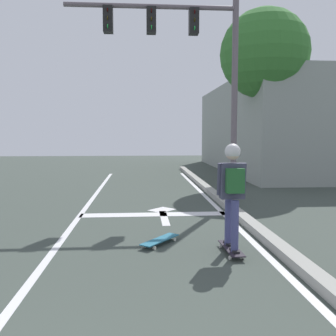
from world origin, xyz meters
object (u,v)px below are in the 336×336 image
(skateboard, at_px, (231,249))
(skater, at_px, (232,183))
(traffic_signal_mast, at_px, (186,52))
(spare_skateboard, at_px, (160,240))
(roadside_tree, at_px, (264,54))

(skateboard, distance_m, skater, 1.00)
(skateboard, distance_m, traffic_signal_mast, 5.75)
(skateboard, xyz_separation_m, spare_skateboard, (-1.05, 0.54, -0.00))
(skateboard, relative_size, roadside_tree, 0.13)
(traffic_signal_mast, bearing_deg, roadside_tree, 46.85)
(spare_skateboard, bearing_deg, skateboard, -27.03)
(skater, height_order, roadside_tree, roadside_tree)
(skater, xyz_separation_m, spare_skateboard, (-1.05, 0.56, -1.00))
(traffic_signal_mast, relative_size, roadside_tree, 0.85)
(roadside_tree, bearing_deg, skater, -111.43)
(skateboard, distance_m, spare_skateboard, 1.18)
(skater, bearing_deg, traffic_signal_mast, 92.32)
(skateboard, distance_m, roadside_tree, 9.45)
(spare_skateboard, height_order, roadside_tree, roadside_tree)
(spare_skateboard, xyz_separation_m, traffic_signal_mast, (0.88, 3.75, 3.83))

